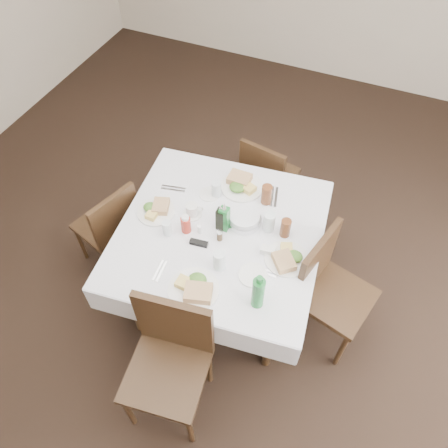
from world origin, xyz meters
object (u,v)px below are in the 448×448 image
at_px(chair_north, 266,174).
at_px(water_e, 269,222).
at_px(water_n, 216,189).
at_px(green_bottle, 258,292).
at_px(ketchup_bottle, 186,224).
at_px(chair_east, 327,284).
at_px(water_w, 167,228).
at_px(dining_table, 220,238).
at_px(chair_south, 171,354).
at_px(chair_west, 111,224).
at_px(oil_cruet_dark, 221,218).
at_px(bread_basket, 244,219).
at_px(coffee_mug, 192,210).
at_px(oil_cruet_green, 224,218).
at_px(water_s, 219,260).

xyz_separation_m(chair_north, water_e, (0.26, -0.76, 0.36)).
relative_size(water_n, water_e, 0.86).
height_order(water_n, green_bottle, green_bottle).
distance_m(water_n, ketchup_bottle, 0.37).
height_order(chair_east, water_n, chair_east).
distance_m(chair_north, water_w, 1.16).
relative_size(dining_table, chair_south, 1.51).
height_order(water_e, ketchup_bottle, water_e).
distance_m(chair_west, water_e, 1.22).
bearing_deg(chair_north, ketchup_bottle, -103.04).
bearing_deg(chair_south, chair_east, 49.19).
xyz_separation_m(dining_table, water_n, (-0.15, 0.28, 0.14)).
distance_m(chair_north, chair_south, 1.72).
height_order(chair_south, oil_cruet_dark, oil_cruet_dark).
xyz_separation_m(bread_basket, oil_cruet_dark, (-0.13, -0.10, 0.06)).
bearing_deg(water_w, coffee_mug, 68.94).
relative_size(dining_table, chair_east, 1.58).
height_order(chair_east, oil_cruet_green, oil_cruet_green).
height_order(water_s, ketchup_bottle, same).
bearing_deg(water_s, bread_basket, 88.51).
relative_size(chair_west, coffee_mug, 6.24).
height_order(water_e, water_w, water_e).
distance_m(water_n, bread_basket, 0.31).
distance_m(dining_table, water_w, 0.37).
height_order(chair_south, water_n, chair_south).
bearing_deg(chair_north, water_n, -105.58).
bearing_deg(ketchup_bottle, oil_cruet_dark, 29.11).
relative_size(water_s, water_w, 1.28).
distance_m(water_n, water_e, 0.46).
xyz_separation_m(water_s, water_w, (-0.42, 0.11, -0.02)).
xyz_separation_m(chair_west, water_e, (1.15, 0.21, 0.35)).
relative_size(chair_north, ketchup_bottle, 5.83).
bearing_deg(water_e, chair_south, -104.87).
relative_size(water_n, ketchup_bottle, 0.87).
xyz_separation_m(oil_cruet_dark, coffee_mug, (-0.22, 0.03, -0.05)).
bearing_deg(chair_east, water_e, 166.66).
height_order(chair_east, oil_cruet_dark, oil_cruet_dark).
xyz_separation_m(dining_table, water_e, (0.29, 0.14, 0.15)).
relative_size(chair_west, water_e, 5.88).
xyz_separation_m(chair_north, water_s, (0.09, -1.16, 0.36)).
bearing_deg(ketchup_bottle, chair_north, 76.96).
distance_m(water_w, green_bottle, 0.77).
distance_m(dining_table, chair_south, 0.83).
bearing_deg(water_e, bread_basket, -176.10).
distance_m(chair_east, bread_basket, 0.70).
height_order(dining_table, bread_basket, bread_basket).
xyz_separation_m(chair_south, oil_cruet_green, (-0.02, 0.85, 0.31)).
relative_size(water_n, green_bottle, 0.44).
bearing_deg(chair_east, oil_cruet_green, 179.84).
height_order(chair_south, water_e, chair_south).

